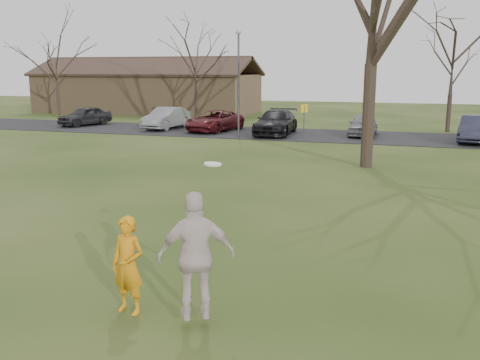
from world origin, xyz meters
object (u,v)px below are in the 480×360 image
(car_5, at_px, (475,129))
(car_3, at_px, (276,122))
(catching_play, at_px, (196,256))
(car_4, at_px, (363,125))
(player_defender, at_px, (128,265))
(building, at_px, (147,92))
(lamp_post, at_px, (239,70))
(car_1, at_px, (166,118))
(car_0, at_px, (85,116))
(car_2, at_px, (215,121))

(car_5, bearing_deg, car_3, -171.35)
(catching_play, bearing_deg, car_5, 75.20)
(car_4, relative_size, catching_play, 1.59)
(catching_play, bearing_deg, player_defender, 173.66)
(building, distance_m, lamp_post, 20.99)
(player_defender, xyz_separation_m, lamp_post, (-5.35, 22.51, 3.15))
(player_defender, bearing_deg, catching_play, 2.15)
(car_1, distance_m, catching_play, 28.49)
(catching_play, bearing_deg, car_1, 116.42)
(car_0, xyz_separation_m, car_2, (10.07, -0.44, -0.01))
(car_5, xyz_separation_m, lamp_post, (-13.11, -1.90, 3.21))
(car_2, bearing_deg, car_4, 13.14)
(building, bearing_deg, player_defender, -63.02)
(car_4, relative_size, car_5, 0.89)
(player_defender, relative_size, car_2, 0.35)
(lamp_post, bearing_deg, car_1, 154.71)
(car_0, relative_size, car_4, 1.02)
(car_0, relative_size, car_5, 0.91)
(car_2, xyz_separation_m, catching_play, (9.10, -25.24, 0.48))
(car_4, distance_m, lamp_post, 8.25)
(car_2, relative_size, lamp_post, 0.76)
(car_3, relative_size, catching_play, 2.10)
(player_defender, distance_m, car_2, 26.29)
(catching_play, height_order, building, building)
(car_3, xyz_separation_m, lamp_post, (-1.76, -2.06, 3.19))
(car_1, relative_size, car_2, 0.92)
(car_4, bearing_deg, car_5, -9.80)
(lamp_post, bearing_deg, car_0, 166.43)
(car_5, distance_m, building, 30.35)
(car_0, relative_size, catching_play, 1.62)
(player_defender, xyz_separation_m, catching_play, (1.28, -0.14, 0.35))
(car_1, distance_m, car_5, 19.19)
(car_4, relative_size, building, 0.19)
(car_0, bearing_deg, car_5, 16.21)
(car_5, relative_size, catching_play, 1.79)
(car_4, bearing_deg, car_2, -177.31)
(player_defender, relative_size, car_0, 0.42)
(catching_play, relative_size, building, 0.12)
(car_2, relative_size, car_5, 1.09)
(car_3, height_order, building, building)
(car_2, bearing_deg, car_5, 8.18)
(building, bearing_deg, car_5, -26.63)
(player_defender, xyz_separation_m, car_2, (-7.83, 25.10, -0.12))
(car_1, relative_size, car_3, 0.85)
(car_1, xyz_separation_m, building, (-7.95, 12.64, 1.18))
(car_3, distance_m, car_4, 5.29)
(car_4, height_order, lamp_post, lamp_post)
(catching_play, bearing_deg, building, 118.39)
(car_5, relative_size, lamp_post, 0.70)
(car_1, xyz_separation_m, car_5, (19.16, -0.96, 0.00))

